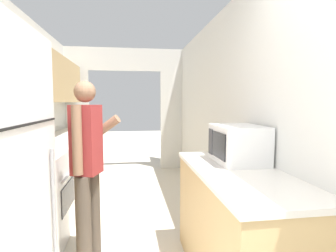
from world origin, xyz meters
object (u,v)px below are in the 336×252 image
person (87,167)px  microwave (238,144)px  range_oven (36,197)px  knife (48,143)px

person → microwave: (1.26, -0.26, 0.22)m
person → range_oven: bearing=73.5°
range_oven → microwave: microwave is taller
range_oven → person: size_ratio=0.66×
microwave → knife: bearing=145.8°
range_oven → knife: 0.76m
person → microwave: bearing=-81.6°
range_oven → microwave: bearing=-20.3°
microwave → knife: microwave is taller
knife → microwave: bearing=-72.0°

